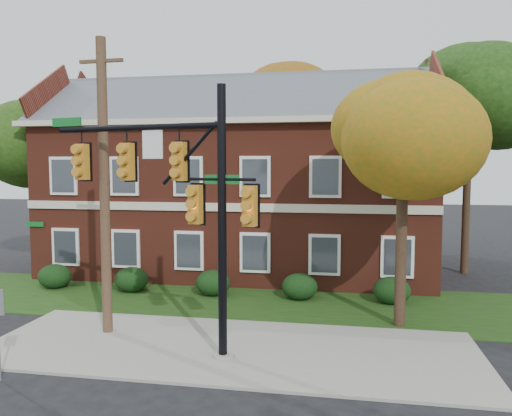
% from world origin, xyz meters
% --- Properties ---
extents(ground, '(120.00, 120.00, 0.00)m').
position_xyz_m(ground, '(0.00, 0.00, 0.00)').
color(ground, black).
rests_on(ground, ground).
extents(sidewalk, '(14.00, 5.00, 0.08)m').
position_xyz_m(sidewalk, '(0.00, 1.00, 0.04)').
color(sidewalk, gray).
rests_on(sidewalk, ground).
extents(grass_strip, '(30.00, 6.00, 0.04)m').
position_xyz_m(grass_strip, '(0.00, 6.00, 0.02)').
color(grass_strip, '#193811').
rests_on(grass_strip, ground).
extents(apartment_building, '(18.80, 8.80, 9.74)m').
position_xyz_m(apartment_building, '(-2.00, 11.95, 4.99)').
color(apartment_building, maroon).
rests_on(apartment_building, ground).
extents(hedge_far_left, '(1.40, 1.26, 1.05)m').
position_xyz_m(hedge_far_left, '(-9.00, 6.70, 0.53)').
color(hedge_far_left, black).
rests_on(hedge_far_left, ground).
extents(hedge_left, '(1.40, 1.26, 1.05)m').
position_xyz_m(hedge_left, '(-5.50, 6.70, 0.53)').
color(hedge_left, black).
rests_on(hedge_left, ground).
extents(hedge_center, '(1.40, 1.26, 1.05)m').
position_xyz_m(hedge_center, '(-2.00, 6.70, 0.53)').
color(hedge_center, black).
rests_on(hedge_center, ground).
extents(hedge_right, '(1.40, 1.26, 1.05)m').
position_xyz_m(hedge_right, '(1.50, 6.70, 0.53)').
color(hedge_right, black).
rests_on(hedge_right, ground).
extents(hedge_far_right, '(1.40, 1.26, 1.05)m').
position_xyz_m(hedge_far_right, '(5.00, 6.70, 0.53)').
color(hedge_far_right, black).
rests_on(hedge_far_right, ground).
extents(tree_near_right, '(4.50, 4.25, 8.58)m').
position_xyz_m(tree_near_right, '(5.22, 3.87, 6.67)').
color(tree_near_right, black).
rests_on(tree_near_right, ground).
extents(tree_left_rear, '(5.40, 5.10, 8.88)m').
position_xyz_m(tree_left_rear, '(-11.73, 10.84, 6.68)').
color(tree_left_rear, black).
rests_on(tree_left_rear, ground).
extents(tree_right_rear, '(6.30, 5.95, 10.62)m').
position_xyz_m(tree_right_rear, '(9.31, 12.81, 8.12)').
color(tree_right_rear, black).
rests_on(tree_right_rear, ground).
extents(tree_far_rear, '(6.84, 6.46, 11.52)m').
position_xyz_m(tree_far_rear, '(-0.66, 19.79, 8.84)').
color(tree_far_rear, black).
rests_on(tree_far_rear, ground).
extents(traffic_signal, '(6.49, 1.41, 7.34)m').
position_xyz_m(traffic_signal, '(-1.29, 0.49, 4.56)').
color(traffic_signal, gray).
rests_on(traffic_signal, ground).
extents(utility_pole, '(1.41, 0.32, 9.06)m').
position_xyz_m(utility_pole, '(-4.05, 1.68, 4.60)').
color(utility_pole, '#483022').
rests_on(utility_pole, ground).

